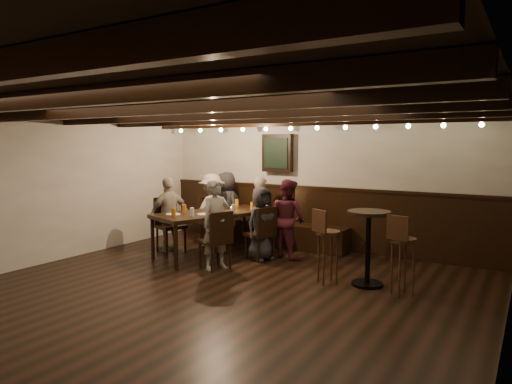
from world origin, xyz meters
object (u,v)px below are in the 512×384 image
Objects in this scene: person_bench_left at (226,206)px; chair_right_near at (261,243)px; person_bench_right at (288,219)px; high_top_table at (368,237)px; person_bench_centre at (261,212)px; chair_right_far at (216,251)px; person_left_far at (169,215)px; person_right_near at (262,223)px; chair_left_far at (171,235)px; person_right_far at (216,225)px; bar_stool_left at (327,256)px; dining_table at (214,215)px; person_left_near at (212,209)px; chair_left_near at (213,230)px; bar_stool_right at (402,265)px.

chair_right_near is at bearing 164.47° from person_bench_left.
person_bench_right is 1.83m from high_top_table.
person_bench_centre is (0.90, -0.16, -0.02)m from person_bench_left.
chair_right_far is 1.52m from person_left_far.
person_right_near reaches higher than high_top_table.
person_bench_left is at bearing 9.46° from person_bench_centre.
chair_left_far is 0.73× the size of person_bench_centre.
person_right_far is 1.34× the size of bar_stool_left.
person_right_far is at bearing 90.00° from chair_left_far.
chair_left_far is at bearing -148.01° from dining_table.
person_left_far reaches higher than chair_right_far.
person_left_near is (-0.91, -0.32, 0.02)m from person_bench_centre.
chair_left_near is at bearing 39.84° from person_bench_centre.
person_bench_right is at bearing -21.93° from chair_right_near.
person_bench_centre is 2.44m from bar_stool_left.
bar_stool_left is at bearing 162.69° from person_bench_centre.
high_top_table is (3.65, -0.08, 0.01)m from person_left_far.
dining_table is 0.95m from chair_right_far.
chair_left_near is at bearing 15.53° from person_bench_right.
person_left_far is at bearing -90.00° from chair_left_far.
chair_right_near is at bearing 68.07° from person_bench_right.
high_top_table is (3.32, -0.92, 0.40)m from chair_left_near.
person_bench_centre is 0.97× the size of person_left_near.
person_right_near is at bearing 164.74° from person_bench_left.
high_top_table is at bearing -59.91° from person_right_far.
person_bench_left is 1.71m from person_right_near.
chair_right_far is 0.87× the size of bar_stool_left.
dining_table is 3.33m from bar_stool_right.
person_left_near is (-0.03, 0.01, 0.40)m from chair_left_near.
bar_stool_left is at bearing -94.32° from chair_right_near.
person_left_near reaches higher than dining_table.
dining_table is 2.49× the size of chair_right_near.
chair_left_far is 0.71× the size of person_bench_left.
person_bench_left is (-1.38, 0.96, 0.41)m from chair_right_near.
person_bench_left is 1.32× the size of bar_stool_left.
person_right_far is 1.34× the size of bar_stool_right.
chair_left_near is 0.65× the size of person_right_far.
chair_left_far is at bearing -168.83° from bar_stool_right.
person_left_near is 0.98× the size of person_right_far.
high_top_table is 0.60m from bar_stool_right.
chair_left_far is at bearing 122.02° from chair_right_near.
person_left_near is 3.48m from high_top_table.
bar_stool_right is (3.84, -1.56, -0.30)m from person_bench_left.
person_bench_left is (-1.08, 1.81, 0.41)m from chair_right_far.
chair_left_far is 1.09× the size of chair_right_near.
chair_right_near is 1.01m from person_bench_centre.
person_left_near is at bearing 108.43° from person_bench_left.
person_right_far is at bearing -30.96° from dining_table.
person_bench_centre is (0.88, 0.33, 0.39)m from chair_left_near.
person_bench_right is 0.48m from person_right_near.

